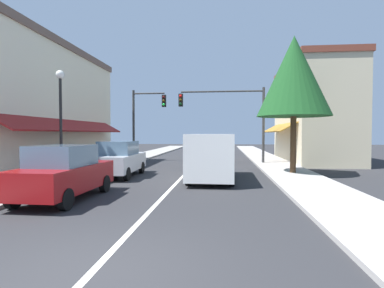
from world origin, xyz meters
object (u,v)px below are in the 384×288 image
van_in_lane (212,155)px  traffic_signal_mast_arm (232,111)px  parked_car_second_left (119,159)px  traffic_signal_left_corner (144,115)px  street_lamp_left_near (61,107)px  parked_car_nearest_left (64,173)px  tree_right_near (294,76)px

van_in_lane → traffic_signal_mast_arm: bearing=82.0°
parked_car_second_left → traffic_signal_left_corner: traffic_signal_left_corner is taller
van_in_lane → street_lamp_left_near: size_ratio=1.06×
parked_car_nearest_left → traffic_signal_left_corner: size_ratio=0.76×
van_in_lane → tree_right_near: bearing=28.3°
parked_car_second_left → traffic_signal_mast_arm: 9.50m
parked_car_nearest_left → parked_car_second_left: same height
parked_car_nearest_left → traffic_signal_left_corner: (-0.84, 13.41, 2.68)m
traffic_signal_mast_arm → traffic_signal_left_corner: (-6.57, 1.04, -0.18)m
street_lamp_left_near → tree_right_near: tree_right_near is taller
street_lamp_left_near → parked_car_nearest_left: bearing=-60.0°
parked_car_nearest_left → street_lamp_left_near: 4.49m
parked_car_nearest_left → van_in_lane: 6.60m
parked_car_second_left → traffic_signal_left_corner: size_ratio=0.76×
tree_right_near → street_lamp_left_near: bearing=-161.1°
parked_car_nearest_left → traffic_signal_left_corner: 13.70m
traffic_signal_left_corner → van_in_lane: bearing=-57.9°
parked_car_second_left → street_lamp_left_near: size_ratio=0.85×
parked_car_nearest_left → tree_right_near: size_ratio=0.58×
traffic_signal_mast_arm → traffic_signal_left_corner: bearing=171.0°
van_in_lane → tree_right_near: size_ratio=0.72×
traffic_signal_mast_arm → street_lamp_left_near: 11.87m
traffic_signal_left_corner → street_lamp_left_near: bearing=-96.0°
traffic_signal_mast_arm → tree_right_near: tree_right_near is taller
parked_car_second_left → tree_right_near: 9.85m
traffic_signal_left_corner → parked_car_second_left: bearing=-84.3°
parked_car_nearest_left → street_lamp_left_near: (-1.90, 3.29, 2.40)m
parked_car_nearest_left → traffic_signal_mast_arm: (5.73, 12.36, 2.86)m
parked_car_nearest_left → van_in_lane: (4.59, 4.74, 0.27)m
traffic_signal_mast_arm → tree_right_near: 6.36m
parked_car_nearest_left → tree_right_near: tree_right_near is taller
van_in_lane → traffic_signal_mast_arm: size_ratio=0.86×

